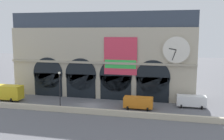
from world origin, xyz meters
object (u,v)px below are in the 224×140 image
street_lamp_quayside (60,86)px  box_truck_west (5,92)px  van_mideast (138,102)px  van_east (191,101)px

street_lamp_quayside → box_truck_west: bearing=165.2°
van_mideast → box_truck_west: bearing=-179.6°
box_truck_west → street_lamp_quayside: size_ratio=1.09×
box_truck_west → van_east: 36.54m
box_truck_west → van_mideast: (27.03, 0.19, -0.45)m
van_east → street_lamp_quayside: street_lamp_quayside is taller
van_east → box_truck_west: bearing=-174.7°
van_mideast → street_lamp_quayside: 14.25m
van_mideast → street_lamp_quayside: (-13.36, -3.81, 3.17)m
van_mideast → street_lamp_quayside: size_ratio=0.75×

